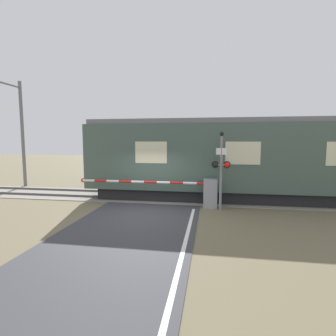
# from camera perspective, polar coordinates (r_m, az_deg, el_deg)

# --- Properties ---
(ground_plane) EXTENTS (80.00, 80.00, 0.00)m
(ground_plane) POSITION_cam_1_polar(r_m,az_deg,el_deg) (10.91, -5.24, -9.90)
(ground_plane) COLOR #6B6047
(track_bed) EXTENTS (36.00, 3.20, 0.13)m
(track_bed) POSITION_cam_1_polar(r_m,az_deg,el_deg) (13.97, -1.89, -6.24)
(track_bed) COLOR gray
(track_bed) RESTS_ON ground_plane
(train) EXTENTS (15.21, 2.76, 4.02)m
(train) POSITION_cam_1_polar(r_m,az_deg,el_deg) (13.50, 15.25, 1.84)
(train) COLOR black
(train) RESTS_ON ground_plane
(crossing_barrier) EXTENTS (6.43, 0.44, 1.30)m
(crossing_barrier) POSITION_cam_1_polar(r_m,az_deg,el_deg) (11.80, 6.59, -5.05)
(crossing_barrier) COLOR gray
(crossing_barrier) RESTS_ON ground_plane
(signal_post) EXTENTS (0.79, 0.26, 3.35)m
(signal_post) POSITION_cam_1_polar(r_m,az_deg,el_deg) (11.32, 11.48, 0.39)
(signal_post) COLOR gray
(signal_post) RESTS_ON ground_plane
(catenary_pole) EXTENTS (0.20, 1.90, 6.71)m
(catenary_pole) POSITION_cam_1_polar(r_m,az_deg,el_deg) (19.33, -29.20, 6.78)
(catenary_pole) COLOR slate
(catenary_pole) RESTS_ON ground_plane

